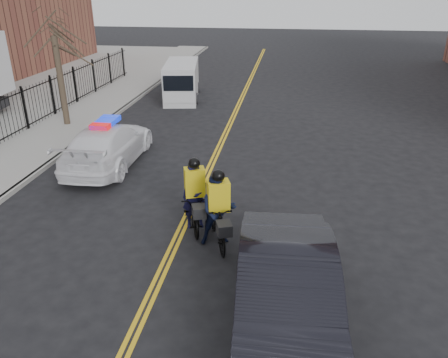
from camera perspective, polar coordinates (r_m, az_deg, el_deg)
ground at (r=11.05m, az=-7.43°, el=-10.55°), size 120.00×120.00×0.00m
center_line_left at (r=18.04m, az=-0.99°, el=3.95°), size 0.10×60.00×0.01m
center_line_right at (r=18.01m, az=-0.49°, el=3.93°), size 0.10×60.00×0.01m
sidewalk at (r=20.52m, az=-21.98°, el=4.90°), size 3.00×60.00×0.15m
curb at (r=19.81m, az=-18.20°, el=4.81°), size 0.20×60.00×0.15m
iron_fence at (r=21.05m, az=-25.94°, el=7.33°), size 0.12×28.00×2.00m
street_tree at (r=21.51m, az=-21.08°, el=15.44°), size 3.20×3.20×4.80m
police_cruiser at (r=16.83m, az=-14.90°, el=4.40°), size 2.29×5.39×1.71m
dark_sedan at (r=8.57m, az=8.14°, el=-15.03°), size 2.18×5.45×1.76m
cargo_van at (r=26.16m, az=-5.56°, el=12.56°), size 2.56×5.12×2.05m
cyclist_near at (r=12.07m, az=-3.76°, el=-3.19°), size 1.39×2.22×2.06m
cyclist_far at (r=11.21m, az=-0.72°, el=-4.79°), size 1.24×2.14×2.09m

